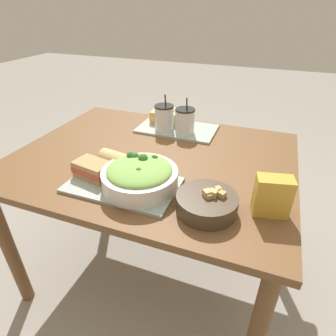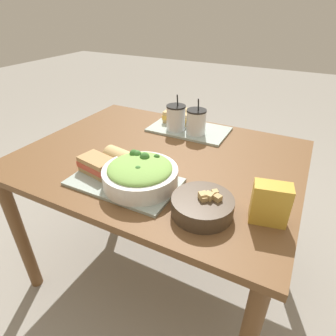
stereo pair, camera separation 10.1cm
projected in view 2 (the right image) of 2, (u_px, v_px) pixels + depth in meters
name	position (u px, v px, depth m)	size (l,w,h in m)	color
ground_plane	(161.00, 265.00, 1.67)	(12.00, 12.00, 0.00)	gray
dining_table	(160.00, 173.00, 1.33)	(1.24, 0.96, 0.75)	brown
tray_near	(124.00, 182.00, 1.08)	(0.41, 0.25, 0.01)	#99A89E
tray_far	(189.00, 129.00, 1.52)	(0.41, 0.25, 0.01)	#99A89E
salad_bowl	(140.00, 173.00, 1.04)	(0.28, 0.28, 0.11)	white
soup_bowl	(202.00, 205.00, 0.92)	(0.20, 0.20, 0.08)	#473828
sandwich_near	(97.00, 165.00, 1.12)	(0.16, 0.12, 0.06)	tan
baguette_near	(124.00, 160.00, 1.14)	(0.18, 0.11, 0.08)	tan
sandwich_far	(178.00, 117.00, 1.57)	(0.16, 0.09, 0.06)	tan
baguette_far	(183.00, 115.00, 1.58)	(0.15, 0.11, 0.08)	tan
drink_cup_dark	(176.00, 118.00, 1.47)	(0.10, 0.10, 0.19)	silver
drink_cup_red	(196.00, 123.00, 1.42)	(0.10, 0.10, 0.19)	silver
chip_bag	(270.00, 204.00, 0.87)	(0.12, 0.08, 0.14)	gold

